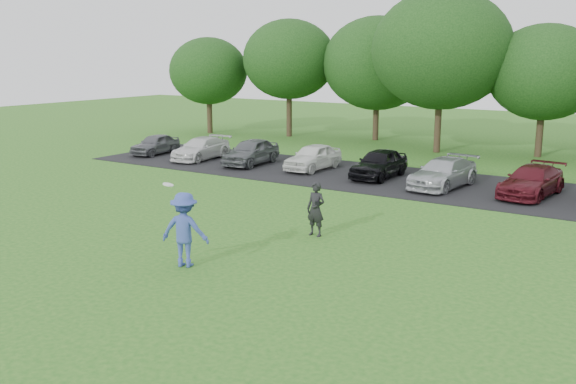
{
  "coord_description": "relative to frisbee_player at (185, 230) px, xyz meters",
  "views": [
    {
      "loc": [
        10.02,
        -12.01,
        5.31
      ],
      "look_at": [
        0.0,
        3.5,
        1.3
      ],
      "focal_mm": 40.0,
      "sensor_mm": 36.0,
      "label": 1
    }
  ],
  "objects": [
    {
      "name": "tree_row",
      "position": [
        2.13,
        23.1,
        3.95
      ],
      "size": [
        42.39,
        9.85,
        8.64
      ],
      "color": "#38281C",
      "rests_on": "ground"
    },
    {
      "name": "parked_cars",
      "position": [
        1.2,
        13.19,
        -0.35
      ],
      "size": [
        30.75,
        4.61,
        1.25
      ],
      "color": "#5B5D63",
      "rests_on": "parking_lot"
    },
    {
      "name": "frisbee_player",
      "position": [
        0.0,
        0.0,
        0.0
      ],
      "size": [
        1.4,
        1.08,
        2.19
      ],
      "color": "#3D51AD",
      "rests_on": "ground"
    },
    {
      "name": "camera_bystander",
      "position": [
        1.38,
        4.18,
        -0.14
      ],
      "size": [
        0.61,
        0.45,
        1.62
      ],
      "color": "black",
      "rests_on": "ground"
    },
    {
      "name": "parking_lot",
      "position": [
        0.62,
        13.34,
        -0.94
      ],
      "size": [
        32.0,
        6.5,
        0.03
      ],
      "primitive_type": "cube",
      "color": "black",
      "rests_on": "ground"
    },
    {
      "name": "ground",
      "position": [
        0.62,
        0.34,
        -0.96
      ],
      "size": [
        100.0,
        100.0,
        0.0
      ],
      "primitive_type": "plane",
      "color": "#25661D",
      "rests_on": "ground"
    }
  ]
}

